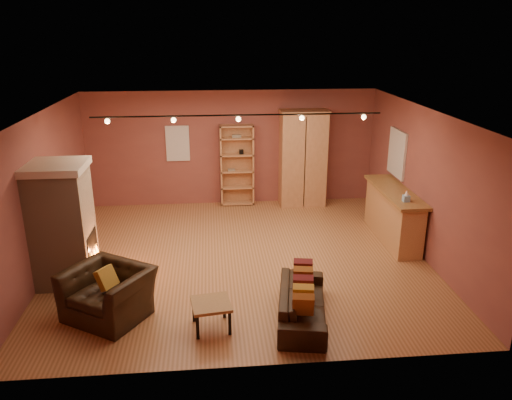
{
  "coord_description": "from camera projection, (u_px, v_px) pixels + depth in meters",
  "views": [
    {
      "loc": [
        -0.52,
        -8.69,
        4.21
      ],
      "look_at": [
        0.32,
        0.2,
        1.1
      ],
      "focal_mm": 35.0,
      "sensor_mm": 36.0,
      "label": 1
    }
  ],
  "objects": [
    {
      "name": "left_wall",
      "position": [
        43.0,
        194.0,
        8.84
      ],
      "size": [
        0.02,
        6.5,
        2.8
      ],
      "primitive_type": "cube",
      "color": "brown",
      "rests_on": "floor"
    },
    {
      "name": "floor",
      "position": [
        241.0,
        258.0,
        9.61
      ],
      "size": [
        7.0,
        7.0,
        0.0
      ],
      "primitive_type": "plane",
      "color": "brown",
      "rests_on": "ground"
    },
    {
      "name": "ceiling",
      "position": [
        239.0,
        112.0,
        8.69
      ],
      "size": [
        7.0,
        7.0,
        0.0
      ],
      "primitive_type": "plane",
      "rotation": [
        3.14,
        0.0,
        0.0
      ],
      "color": "brown",
      "rests_on": "back_wall"
    },
    {
      "name": "fireplace",
      "position": [
        63.0,
        224.0,
        8.43
      ],
      "size": [
        1.01,
        0.98,
        2.12
      ],
      "color": "#C5AB89",
      "rests_on": "floor"
    },
    {
      "name": "track_rail",
      "position": [
        238.0,
        117.0,
        8.91
      ],
      "size": [
        5.2,
        0.09,
        0.13
      ],
      "color": "black",
      "rests_on": "ceiling"
    },
    {
      "name": "coffee_table",
      "position": [
        211.0,
        306.0,
        7.27
      ],
      "size": [
        0.63,
        0.63,
        0.42
      ],
      "rotation": [
        0.0,
        0.0,
        0.14
      ],
      "color": "olive",
      "rests_on": "floor"
    },
    {
      "name": "armchair",
      "position": [
        107.0,
        285.0,
        7.53
      ],
      "size": [
        1.41,
        1.28,
        1.03
      ],
      "rotation": [
        0.0,
        0.0,
        -0.56
      ],
      "color": "black",
      "rests_on": "floor"
    },
    {
      "name": "bookcase",
      "position": [
        237.0,
        164.0,
        12.24
      ],
      "size": [
        0.82,
        0.32,
        2.0
      ],
      "color": "tan",
      "rests_on": "floor"
    },
    {
      "name": "back_window",
      "position": [
        178.0,
        143.0,
        12.02
      ],
      "size": [
        0.56,
        0.04,
        0.86
      ],
      "primitive_type": "cube",
      "color": "silver",
      "rests_on": "back_wall"
    },
    {
      "name": "loveseat",
      "position": [
        303.0,
        297.0,
        7.51
      ],
      "size": [
        0.82,
        1.82,
        0.74
      ],
      "rotation": [
        0.0,
        0.0,
        1.39
      ],
      "color": "black",
      "rests_on": "floor"
    },
    {
      "name": "bar_counter",
      "position": [
        393.0,
        214.0,
        10.29
      ],
      "size": [
        0.6,
        2.25,
        1.08
      ],
      "color": "tan",
      "rests_on": "floor"
    },
    {
      "name": "right_wall",
      "position": [
        424.0,
        184.0,
        9.45
      ],
      "size": [
        0.02,
        6.5,
        2.8
      ],
      "primitive_type": "cube",
      "color": "brown",
      "rests_on": "floor"
    },
    {
      "name": "armoire",
      "position": [
        303.0,
        158.0,
        12.14
      ],
      "size": [
        1.16,
        0.66,
        2.35
      ],
      "color": "tan",
      "rests_on": "floor"
    },
    {
      "name": "tissue_box",
      "position": [
        406.0,
        197.0,
        9.43
      ],
      "size": [
        0.12,
        0.12,
        0.22
      ],
      "rotation": [
        0.0,
        0.0,
        -0.01
      ],
      "color": "#81ABCF",
      "rests_on": "bar_counter"
    },
    {
      "name": "back_wall",
      "position": [
        232.0,
        148.0,
        12.2
      ],
      "size": [
        7.0,
        0.02,
        2.8
      ],
      "primitive_type": "cube",
      "color": "brown",
      "rests_on": "floor"
    },
    {
      "name": "right_window",
      "position": [
        397.0,
        153.0,
        10.69
      ],
      "size": [
        0.05,
        0.9,
        1.0
      ],
      "primitive_type": "cube",
      "color": "silver",
      "rests_on": "right_wall"
    }
  ]
}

